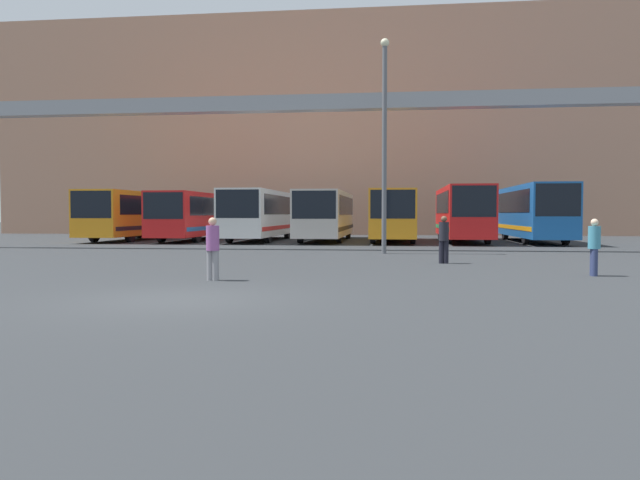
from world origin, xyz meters
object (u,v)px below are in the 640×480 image
object	(u,v)px
bus_slot_1	(196,213)
bus_slot_5	(462,211)
bus_slot_6	(533,210)
bus_slot_2	(260,212)
bus_slot_3	(326,213)
pedestrian_near_left	(444,238)
pedestrian_mid_right	(213,247)
bus_slot_0	(135,212)
pedestrian_near_center	(594,246)
lamp_post	(384,138)
bus_slot_4	(393,213)

from	to	relation	value
bus_slot_1	bus_slot_5	xyz separation A→B (m)	(16.63, 0.02, 0.16)
bus_slot_6	bus_slot_2	bearing A→B (deg)	179.91
bus_slot_3	pedestrian_near_left	bearing A→B (deg)	-70.88
pedestrian_near_left	pedestrian_mid_right	distance (m)	8.82
pedestrian_mid_right	bus_slot_1	bearing A→B (deg)	119.59
bus_slot_0	pedestrian_near_center	xyz separation A→B (m)	(22.18, -20.81, -0.94)
pedestrian_near_center	bus_slot_6	bearing A→B (deg)	-4.06
bus_slot_2	pedestrian_mid_right	world-z (taller)	bus_slot_2
lamp_post	bus_slot_1	bearing A→B (deg)	135.77
bus_slot_4	lamp_post	bearing A→B (deg)	-91.72
pedestrian_near_left	lamp_post	bearing A→B (deg)	119.78
bus_slot_2	bus_slot_4	xyz separation A→B (m)	(8.32, -0.76, -0.03)
bus_slot_6	pedestrian_mid_right	xyz separation A→B (m)	(-12.79, -23.14, -1.06)
pedestrian_near_left	pedestrian_near_center	world-z (taller)	pedestrian_near_left
bus_slot_1	pedestrian_mid_right	size ratio (longest dim) A/B	7.07
bus_slot_2	lamp_post	bearing A→B (deg)	-56.25
bus_slot_1	pedestrian_near_center	xyz separation A→B (m)	(18.02, -20.66, -0.88)
bus_slot_1	bus_slot_5	distance (m)	16.63
bus_slot_2	lamp_post	distance (m)	14.69
bus_slot_1	pedestrian_mid_right	bearing A→B (deg)	-70.86
bus_slot_6	pedestrian_near_left	xyz separation A→B (m)	(-6.52, -16.93, -1.05)
bus_slot_0	bus_slot_1	xyz separation A→B (m)	(4.16, -0.15, -0.05)
bus_slot_2	bus_slot_5	distance (m)	12.47
pedestrian_near_center	pedestrian_near_left	bearing A→B (deg)	48.05
bus_slot_3	bus_slot_6	size ratio (longest dim) A/B	1.04
bus_slot_3	bus_slot_0	bearing A→B (deg)	-179.21
bus_slot_4	pedestrian_mid_right	world-z (taller)	bus_slot_4
bus_slot_0	pedestrian_near_center	world-z (taller)	bus_slot_0
bus_slot_0	bus_slot_3	xyz separation A→B (m)	(12.47, 0.17, -0.02)
pedestrian_mid_right	bus_slot_6	bearing A→B (deg)	71.51
bus_slot_2	bus_slot_5	world-z (taller)	bus_slot_5
bus_slot_2	bus_slot_5	xyz separation A→B (m)	(12.47, -0.10, 0.08)
lamp_post	pedestrian_mid_right	bearing A→B (deg)	-110.25
bus_slot_3	bus_slot_6	bearing A→B (deg)	-1.02
bus_slot_0	pedestrian_near_center	distance (m)	30.42
bus_slot_4	pedestrian_near_left	bearing A→B (deg)	-83.70
bus_slot_1	bus_slot_4	world-z (taller)	bus_slot_4
bus_slot_6	lamp_post	world-z (taller)	lamp_post
bus_slot_2	bus_slot_5	size ratio (longest dim) A/B	1.02
bus_slot_0	bus_slot_3	size ratio (longest dim) A/B	0.97
bus_slot_6	lamp_post	distance (m)	15.02
bus_slot_4	bus_slot_6	world-z (taller)	bus_slot_6
bus_slot_5	pedestrian_near_center	world-z (taller)	bus_slot_5
bus_slot_4	bus_slot_5	distance (m)	4.21
bus_slot_2	pedestrian_near_left	world-z (taller)	bus_slot_2
bus_slot_0	lamp_post	xyz separation A→B (m)	(16.29, -11.96, 3.13)
bus_slot_1	bus_slot_3	distance (m)	8.32
pedestrian_near_left	bus_slot_0	bearing A→B (deg)	144.14
bus_slot_0	pedestrian_near_left	xyz separation A→B (m)	(18.42, -16.98, -0.91)
bus_slot_1	bus_slot_4	distance (m)	12.49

